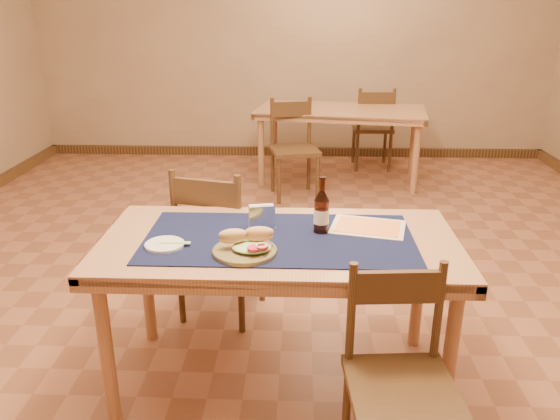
{
  "coord_description": "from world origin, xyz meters",
  "views": [
    {
      "loc": [
        0.09,
        -3.04,
        1.73
      ],
      "look_at": [
        0.0,
        -0.7,
        0.85
      ],
      "focal_mm": 35.0,
      "sensor_mm": 36.0,
      "label": 1
    }
  ],
  "objects_px": {
    "chair_main_far": "(218,240)",
    "sandwich_plate": "(247,246)",
    "main_table": "(279,255)",
    "chair_main_near": "(400,378)",
    "napkin_holder": "(262,217)",
    "back_table": "(341,117)",
    "beer_bottle": "(321,212)"
  },
  "relations": [
    {
      "from": "napkin_holder",
      "to": "main_table",
      "type": "bearing_deg",
      "value": -52.27
    },
    {
      "from": "chair_main_near",
      "to": "beer_bottle",
      "type": "distance_m",
      "value": 0.81
    },
    {
      "from": "sandwich_plate",
      "to": "beer_bottle",
      "type": "bearing_deg",
      "value": 36.97
    },
    {
      "from": "beer_bottle",
      "to": "napkin_holder",
      "type": "xyz_separation_m",
      "value": [
        -0.27,
        0.03,
        -0.04
      ]
    },
    {
      "from": "back_table",
      "to": "napkin_holder",
      "type": "relative_size",
      "value": 13.3
    },
    {
      "from": "chair_main_near",
      "to": "napkin_holder",
      "type": "relative_size",
      "value": 6.32
    },
    {
      "from": "sandwich_plate",
      "to": "napkin_holder",
      "type": "xyz_separation_m",
      "value": [
        0.05,
        0.27,
        0.02
      ]
    },
    {
      "from": "napkin_holder",
      "to": "back_table",
      "type": "bearing_deg",
      "value": 79.75
    },
    {
      "from": "napkin_holder",
      "to": "beer_bottle",
      "type": "bearing_deg",
      "value": -6.81
    },
    {
      "from": "main_table",
      "to": "chair_main_near",
      "type": "distance_m",
      "value": 0.76
    },
    {
      "from": "back_table",
      "to": "sandwich_plate",
      "type": "bearing_deg",
      "value": -100.19
    },
    {
      "from": "main_table",
      "to": "sandwich_plate",
      "type": "distance_m",
      "value": 0.24
    },
    {
      "from": "back_table",
      "to": "chair_main_near",
      "type": "bearing_deg",
      "value": -90.37
    },
    {
      "from": "main_table",
      "to": "back_table",
      "type": "distance_m",
      "value": 3.34
    },
    {
      "from": "main_table",
      "to": "chair_main_near",
      "type": "relative_size",
      "value": 1.89
    },
    {
      "from": "chair_main_far",
      "to": "beer_bottle",
      "type": "bearing_deg",
      "value": -42.02
    },
    {
      "from": "back_table",
      "to": "beer_bottle",
      "type": "height_order",
      "value": "beer_bottle"
    },
    {
      "from": "sandwich_plate",
      "to": "main_table",
      "type": "bearing_deg",
      "value": 51.6
    },
    {
      "from": "chair_main_far",
      "to": "chair_main_near",
      "type": "distance_m",
      "value": 1.41
    },
    {
      "from": "napkin_holder",
      "to": "chair_main_far",
      "type": "bearing_deg",
      "value": 121.22
    },
    {
      "from": "chair_main_far",
      "to": "sandwich_plate",
      "type": "height_order",
      "value": "chair_main_far"
    },
    {
      "from": "beer_bottle",
      "to": "napkin_holder",
      "type": "distance_m",
      "value": 0.28
    },
    {
      "from": "main_table",
      "to": "chair_main_far",
      "type": "relative_size",
      "value": 1.73
    },
    {
      "from": "main_table",
      "to": "chair_main_far",
      "type": "height_order",
      "value": "chair_main_far"
    },
    {
      "from": "main_table",
      "to": "beer_bottle",
      "type": "height_order",
      "value": "beer_bottle"
    },
    {
      "from": "main_table",
      "to": "chair_main_near",
      "type": "xyz_separation_m",
      "value": [
        0.47,
        -0.56,
        -0.23
      ]
    },
    {
      "from": "beer_bottle",
      "to": "chair_main_near",
      "type": "bearing_deg",
      "value": -66.12
    },
    {
      "from": "back_table",
      "to": "chair_main_far",
      "type": "height_order",
      "value": "chair_main_far"
    },
    {
      "from": "chair_main_near",
      "to": "chair_main_far",
      "type": "bearing_deg",
      "value": 126.43
    },
    {
      "from": "beer_bottle",
      "to": "sandwich_plate",
      "type": "bearing_deg",
      "value": -143.03
    },
    {
      "from": "back_table",
      "to": "chair_main_near",
      "type": "height_order",
      "value": "chair_main_near"
    },
    {
      "from": "chair_main_far",
      "to": "sandwich_plate",
      "type": "distance_m",
      "value": 0.84
    }
  ]
}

